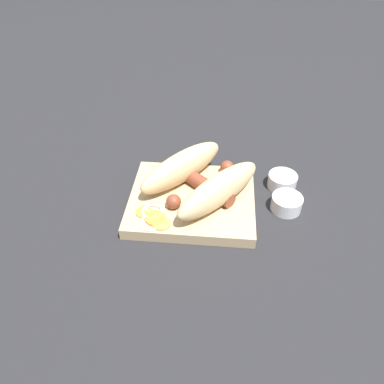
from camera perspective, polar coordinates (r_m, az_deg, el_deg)
name	(u,v)px	position (r m, az deg, el deg)	size (l,w,h in m)	color
ground_plane	(192,205)	(0.69, 0.00, -1.97)	(3.00, 3.00, 0.00)	#232326
food_tray	(192,201)	(0.68, 0.00, -1.32)	(0.22, 0.19, 0.02)	tan
bread_roll	(200,178)	(0.67, 1.19, 2.18)	(0.23, 0.24, 0.06)	#DBBC84
sausage	(202,183)	(0.68, 1.50, 1.31)	(0.12, 0.13, 0.03)	brown
pickled_veggies	(154,216)	(0.64, -5.80, -3.66)	(0.08, 0.08, 0.00)	#F99E4C
condiment_cup_near	(286,204)	(0.69, 14.19, -1.75)	(0.06, 0.06, 0.03)	white
condiment_cup_far	(282,182)	(0.74, 13.57, 1.56)	(0.06, 0.06, 0.03)	white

